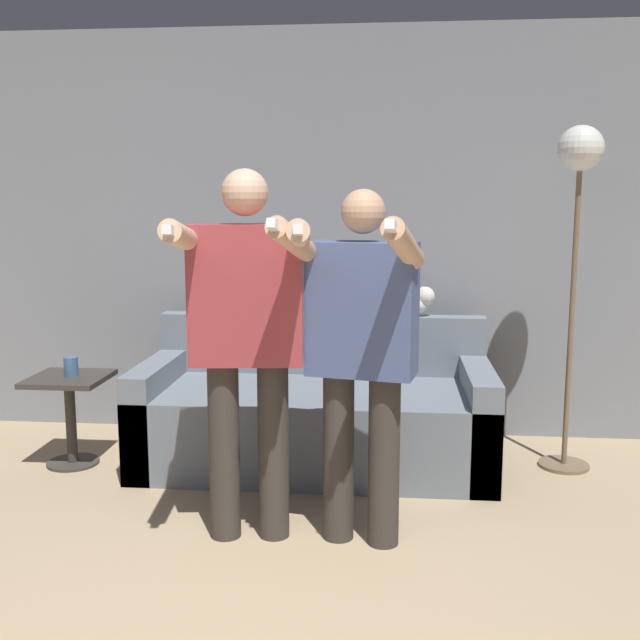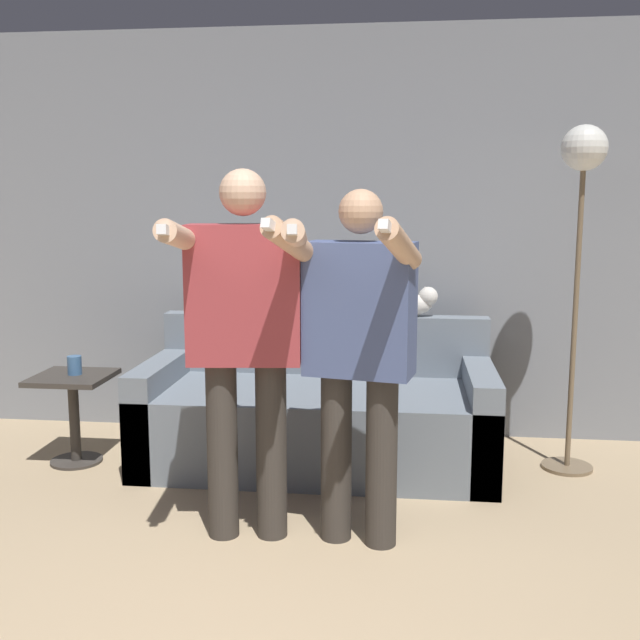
% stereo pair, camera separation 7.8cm
% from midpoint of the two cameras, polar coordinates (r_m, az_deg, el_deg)
% --- Properties ---
extents(wall_back, '(10.00, 0.05, 2.60)m').
position_cam_midpoint_polar(wall_back, '(4.88, -0.13, 6.46)').
color(wall_back, gray).
rests_on(wall_back, ground_plane).
extents(couch, '(2.01, 0.92, 0.82)m').
position_cam_midpoint_polar(couch, '(4.41, 0.33, -7.35)').
color(couch, slate).
rests_on(couch, ground_plane).
extents(person_left, '(0.61, 0.72, 1.66)m').
position_cam_midpoint_polar(person_left, '(3.29, -5.11, -0.60)').
color(person_left, '#38332D').
rests_on(person_left, ground_plane).
extents(person_right, '(0.62, 0.73, 1.58)m').
position_cam_midpoint_polar(person_right, '(3.24, 3.63, -1.74)').
color(person_right, '#38332D').
rests_on(person_right, ground_plane).
extents(cat, '(0.47, 0.15, 0.18)m').
position_cam_midpoint_polar(cat, '(4.60, 7.17, 1.27)').
color(cat, silver).
rests_on(cat, couch).
extents(floor_lamp, '(0.29, 0.29, 1.93)m').
position_cam_midpoint_polar(floor_lamp, '(4.37, 19.82, 9.06)').
color(floor_lamp, '#756047').
rests_on(floor_lamp, ground_plane).
extents(side_table, '(0.43, 0.43, 0.53)m').
position_cam_midpoint_polar(side_table, '(4.59, -17.82, -5.85)').
color(side_table, '#38332D').
rests_on(side_table, ground_plane).
extents(cup, '(0.08, 0.08, 0.11)m').
position_cam_midpoint_polar(cup, '(4.55, -17.73, -3.30)').
color(cup, '#3D6693').
rests_on(cup, side_table).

